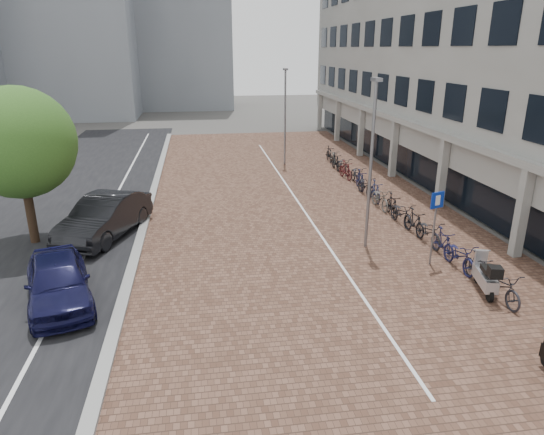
{
  "coord_description": "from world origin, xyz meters",
  "views": [
    {
      "loc": [
        -2.6,
        -11.06,
        7.32
      ],
      "look_at": [
        0.0,
        6.0,
        1.3
      ],
      "focal_mm": 32.17,
      "sensor_mm": 36.0,
      "label": 1
    }
  ],
  "objects_px": {
    "car_navy": "(58,281)",
    "scooter_front": "(485,275)",
    "car_dark": "(105,217)",
    "parking_sign": "(435,216)"
  },
  "relations": [
    {
      "from": "car_dark",
      "to": "parking_sign",
      "type": "xyz_separation_m",
      "value": [
        11.84,
        -4.68,
        1.01
      ]
    },
    {
      "from": "car_navy",
      "to": "scooter_front",
      "type": "xyz_separation_m",
      "value": [
        13.03,
        -1.28,
        -0.14
      ]
    },
    {
      "from": "car_navy",
      "to": "parking_sign",
      "type": "relative_size",
      "value": 1.61
    },
    {
      "from": "car_dark",
      "to": "parking_sign",
      "type": "relative_size",
      "value": 1.89
    },
    {
      "from": "scooter_front",
      "to": "parking_sign",
      "type": "relative_size",
      "value": 0.65
    },
    {
      "from": "car_navy",
      "to": "car_dark",
      "type": "xyz_separation_m",
      "value": [
        0.45,
        5.57,
        0.1
      ]
    },
    {
      "from": "car_dark",
      "to": "scooter_front",
      "type": "relative_size",
      "value": 2.9
    },
    {
      "from": "scooter_front",
      "to": "car_navy",
      "type": "bearing_deg",
      "value": -171.12
    },
    {
      "from": "scooter_front",
      "to": "car_dark",
      "type": "bearing_deg",
      "value": 165.94
    },
    {
      "from": "car_navy",
      "to": "parking_sign",
      "type": "distance_m",
      "value": 12.37
    }
  ]
}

